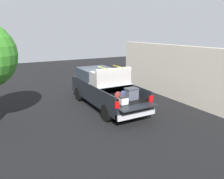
% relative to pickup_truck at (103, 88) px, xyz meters
% --- Properties ---
extents(ground_plane, '(40.00, 40.00, 0.00)m').
position_rel_pickup_truck_xyz_m(ground_plane, '(-0.37, 0.00, -0.97)').
color(ground_plane, black).
extents(pickup_truck, '(6.05, 2.06, 2.23)m').
position_rel_pickup_truck_xyz_m(pickup_truck, '(0.00, 0.00, 0.00)').
color(pickup_truck, black).
rests_on(pickup_truck, ground_plane).
extents(building_facade, '(10.55, 0.36, 3.19)m').
position_rel_pickup_truck_xyz_m(building_facade, '(-1.18, -4.24, 0.62)').
color(building_facade, beige).
rests_on(building_facade, ground_plane).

